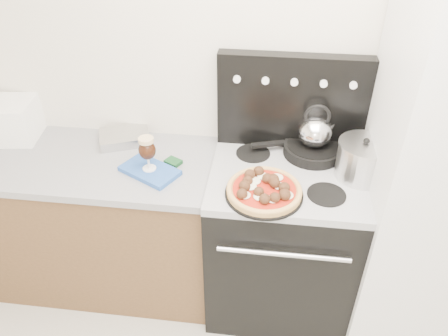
% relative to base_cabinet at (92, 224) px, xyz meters
% --- Properties ---
extents(room_shell, '(3.52, 3.01, 2.52)m').
position_rel_base_cabinet_xyz_m(room_shell, '(1.02, -0.91, 0.82)').
color(room_shell, '#B7B4A9').
rests_on(room_shell, ground).
extents(base_cabinet, '(1.45, 0.60, 0.86)m').
position_rel_base_cabinet_xyz_m(base_cabinet, '(0.00, 0.00, 0.00)').
color(base_cabinet, brown).
rests_on(base_cabinet, ground).
extents(countertop, '(1.48, 0.63, 0.04)m').
position_rel_base_cabinet_xyz_m(countertop, '(0.00, 0.00, 0.45)').
color(countertop, gray).
rests_on(countertop, base_cabinet).
extents(stove_body, '(0.76, 0.65, 0.88)m').
position_rel_base_cabinet_xyz_m(stove_body, '(1.10, -0.02, 0.01)').
color(stove_body, black).
rests_on(stove_body, ground).
extents(cooktop, '(0.76, 0.65, 0.04)m').
position_rel_base_cabinet_xyz_m(cooktop, '(1.10, -0.02, 0.47)').
color(cooktop, '#ADADB2').
rests_on(cooktop, stove_body).
extents(backguard, '(0.76, 0.08, 0.50)m').
position_rel_base_cabinet_xyz_m(backguard, '(1.10, 0.25, 0.74)').
color(backguard, black).
rests_on(backguard, cooktop).
extents(fridge, '(0.64, 0.68, 1.90)m').
position_rel_base_cabinet_xyz_m(fridge, '(1.80, -0.05, 0.52)').
color(fridge, silver).
rests_on(fridge, ground).
extents(toaster_oven, '(0.37, 0.30, 0.22)m').
position_rel_base_cabinet_xyz_m(toaster_oven, '(-0.45, 0.16, 0.58)').
color(toaster_oven, white).
rests_on(toaster_oven, countertop).
extents(foil_sheet, '(0.32, 0.28, 0.05)m').
position_rel_base_cabinet_xyz_m(foil_sheet, '(0.21, 0.19, 0.50)').
color(foil_sheet, silver).
rests_on(foil_sheet, countertop).
extents(oven_mitt, '(0.33, 0.28, 0.02)m').
position_rel_base_cabinet_xyz_m(oven_mitt, '(0.42, -0.08, 0.48)').
color(oven_mitt, '#2A58AF').
rests_on(oven_mitt, countertop).
extents(beer_glass, '(0.09, 0.09, 0.18)m').
position_rel_base_cabinet_xyz_m(beer_glass, '(0.42, -0.08, 0.59)').
color(beer_glass, black).
rests_on(beer_glass, oven_mitt).
extents(pizza_pan, '(0.40, 0.40, 0.01)m').
position_rel_base_cabinet_xyz_m(pizza_pan, '(1.00, -0.21, 0.50)').
color(pizza_pan, black).
rests_on(pizza_pan, cooktop).
extents(pizza, '(0.40, 0.40, 0.05)m').
position_rel_base_cabinet_xyz_m(pizza, '(1.00, -0.21, 0.53)').
color(pizza, tan).
rests_on(pizza, pizza_pan).
extents(skillet, '(0.38, 0.38, 0.05)m').
position_rel_base_cabinet_xyz_m(skillet, '(1.23, 0.16, 0.52)').
color(skillet, black).
rests_on(skillet, cooktop).
extents(tea_kettle, '(0.21, 0.21, 0.20)m').
position_rel_base_cabinet_xyz_m(tea_kettle, '(1.23, 0.16, 0.64)').
color(tea_kettle, white).
rests_on(tea_kettle, skillet).
extents(stock_pot, '(0.27, 0.27, 0.18)m').
position_rel_base_cabinet_xyz_m(stock_pot, '(1.45, -0.00, 0.58)').
color(stock_pot, silver).
rests_on(stock_pot, cooktop).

